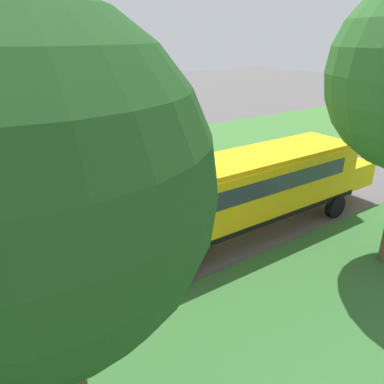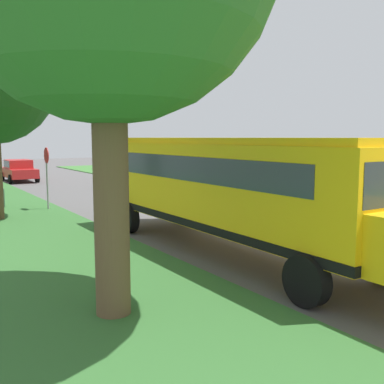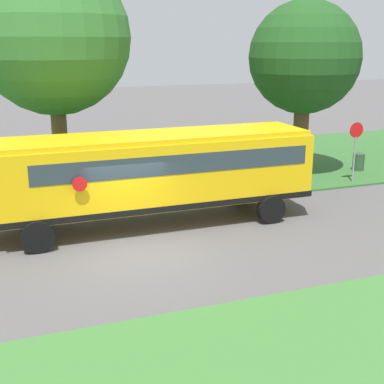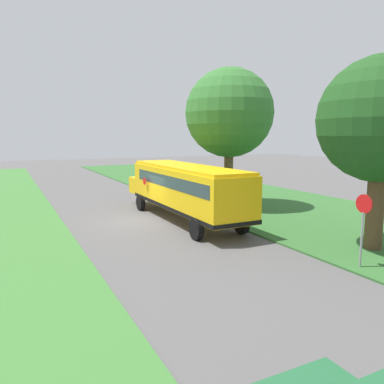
% 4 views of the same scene
% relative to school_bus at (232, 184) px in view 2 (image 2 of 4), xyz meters
% --- Properties ---
extents(ground_plane, '(120.00, 120.00, 0.00)m').
position_rel_school_bus_xyz_m(ground_plane, '(2.29, -1.14, -1.92)').
color(ground_plane, '#565454').
extents(school_bus, '(2.84, 12.42, 3.16)m').
position_rel_school_bus_xyz_m(school_bus, '(0.00, 0.00, 0.00)').
color(school_bus, yellow).
rests_on(school_bus, ground).
extents(car_green_nearest, '(2.02, 4.40, 1.56)m').
position_rel_school_bus_xyz_m(car_green_nearest, '(5.09, 16.83, -1.05)').
color(car_green_nearest, '#236038').
rests_on(car_green_nearest, ground).
extents(car_red_middle, '(2.02, 4.40, 1.56)m').
position_rel_school_bus_xyz_m(car_red_middle, '(-0.51, 24.51, -1.05)').
color(car_red_middle, '#B21E1E').
rests_on(car_red_middle, ground).
extents(stop_sign, '(0.08, 0.68, 2.74)m').
position_rel_school_bus_xyz_m(stop_sign, '(-2.31, 10.01, -0.19)').
color(stop_sign, gray).
rests_on(stop_sign, ground).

